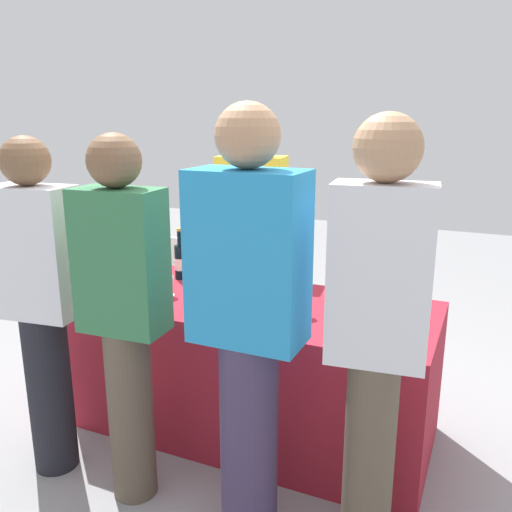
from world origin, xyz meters
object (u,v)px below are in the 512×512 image
wine_glass_4 (304,297)px  wine_bottle_3 (393,291)px  wine_glass_2 (168,280)px  guest_2 (248,320)px  wine_bottle_2 (341,281)px  wine_glass_0 (136,277)px  wine_glass_3 (231,296)px  wine_glass_5 (341,303)px  server_pouring (252,242)px  wine_bottle_1 (280,273)px  wine_glass_1 (152,277)px  guest_0 (40,298)px  wine_bottle_0 (180,261)px  guest_1 (124,310)px  menu_board (198,292)px  guest_3 (377,331)px

wine_glass_4 → wine_bottle_3: bearing=25.4°
wine_glass_2 → guest_2: bearing=-38.5°
wine_glass_2 → wine_bottle_2: bearing=16.6°
wine_glass_0 → wine_glass_4: 0.95m
wine_glass_3 → wine_glass_5: 0.54m
wine_glass_3 → server_pouring: bearing=107.6°
wine_bottle_3 → server_pouring: size_ratio=0.19×
wine_bottle_1 → wine_bottle_2: size_ratio=0.89×
wine_glass_1 → wine_glass_3: size_ratio=1.09×
guest_0 → wine_bottle_0: bearing=69.7°
wine_glass_2 → wine_glass_5: wine_glass_2 is taller
wine_bottle_0 → guest_1: guest_1 is taller
wine_glass_3 → server_pouring: 0.88m
wine_glass_1 → guest_0: (-0.23, -0.57, 0.03)m
server_pouring → wine_bottle_0: bearing=49.6°
wine_glass_0 → menu_board: bearing=102.4°
wine_bottle_1 → wine_glass_3: size_ratio=2.28×
wine_glass_5 → menu_board: 1.75m
wine_bottle_1 → wine_glass_3: bearing=-102.8°
wine_glass_0 → wine_glass_4: size_ratio=1.03×
wine_bottle_1 → wine_bottle_2: 0.36m
guest_2 → wine_glass_1: bearing=145.8°
wine_glass_5 → guest_1: size_ratio=0.08×
wine_glass_5 → guest_0: 1.42m
wine_glass_1 → wine_glass_4: size_ratio=1.09×
wine_bottle_0 → guest_0: bearing=-102.7°
guest_2 → guest_1: bearing=179.9°
wine_bottle_0 → guest_2: bearing=-46.0°
wine_bottle_1 → wine_bottle_0: bearing=-178.5°
wine_bottle_1 → server_pouring: 0.55m
wine_glass_2 → wine_glass_3: size_ratio=0.97×
wine_bottle_0 → menu_board: 0.91m
guest_1 → menu_board: bearing=106.2°
menu_board → wine_bottle_3: bearing=-19.8°
wine_glass_5 → wine_bottle_1: bearing=146.4°
wine_glass_3 → server_pouring: server_pouring is taller
wine_glass_2 → server_pouring: size_ratio=0.08×
wine_glass_3 → server_pouring: size_ratio=0.08×
wine_bottle_2 → wine_bottle_3: 0.29m
wine_glass_1 → wine_glass_5: size_ratio=1.14×
menu_board → wine_bottle_0: bearing=-59.6°
wine_glass_4 → server_pouring: 0.93m
guest_2 → wine_bottle_2: bearing=81.5°
wine_glass_3 → guest_3: bearing=-28.5°
wine_glass_0 → guest_3: bearing=-19.5°
guest_1 → wine_bottle_1: bearing=65.2°
guest_0 → guest_3: bearing=-5.5°
wine_bottle_3 → server_pouring: 1.13m
wine_glass_2 → wine_glass_4: wine_glass_4 is taller
wine_bottle_3 → guest_0: 1.68m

